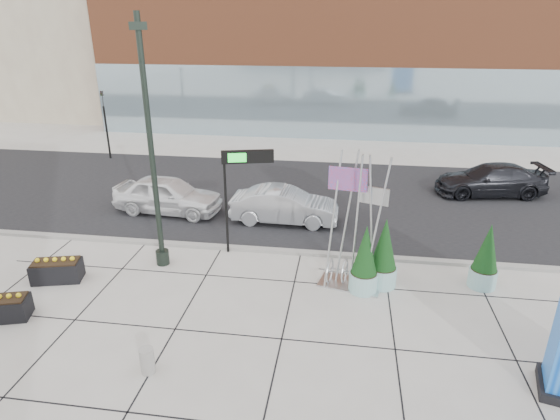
# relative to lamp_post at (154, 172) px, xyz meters

# --- Properties ---
(ground) EXTENTS (160.00, 160.00, 0.00)m
(ground) POSITION_rel_lamp_post_xyz_m (3.73, -2.56, -3.37)
(ground) COLOR #9E9991
(ground) RESTS_ON ground
(street_asphalt) EXTENTS (80.00, 12.00, 0.02)m
(street_asphalt) POSITION_rel_lamp_post_xyz_m (3.73, 7.44, -3.36)
(street_asphalt) COLOR black
(street_asphalt) RESTS_ON ground
(curb_edge) EXTENTS (80.00, 0.30, 0.12)m
(curb_edge) POSITION_rel_lamp_post_xyz_m (3.73, 1.44, -3.31)
(curb_edge) COLOR gray
(curb_edge) RESTS_ON ground
(tower_podium) EXTENTS (34.00, 10.00, 11.00)m
(tower_podium) POSITION_rel_lamp_post_xyz_m (4.73, 24.44, 2.13)
(tower_podium) COLOR brown
(tower_podium) RESTS_ON ground
(tower_glass_front) EXTENTS (34.00, 0.60, 5.00)m
(tower_glass_front) POSITION_rel_lamp_post_xyz_m (4.73, 19.64, -0.87)
(tower_glass_front) COLOR #8CA5B2
(tower_glass_front) RESTS_ON ground
(lamp_post) EXTENTS (0.56, 0.45, 8.23)m
(lamp_post) POSITION_rel_lamp_post_xyz_m (0.00, 0.00, 0.00)
(lamp_post) COLOR black
(lamp_post) RESTS_ON ground
(public_art_sculpture) EXTENTS (2.14, 1.40, 4.48)m
(public_art_sculpture) POSITION_rel_lamp_post_xyz_m (6.55, -0.49, -2.20)
(public_art_sculpture) COLOR #BBBDC0
(public_art_sculpture) RESTS_ON ground
(concrete_bollard) EXTENTS (0.35, 0.35, 0.68)m
(concrete_bollard) POSITION_rel_lamp_post_xyz_m (1.69, -5.28, -3.03)
(concrete_bollard) COLOR gray
(concrete_bollard) RESTS_ON ground
(overhead_street_sign) EXTENTS (1.79, 0.61, 3.84)m
(overhead_street_sign) POSITION_rel_lamp_post_xyz_m (2.70, 1.23, -0.07)
(overhead_street_sign) COLOR black
(overhead_street_sign) RESTS_ON ground
(round_planter_east) EXTENTS (0.88, 0.88, 2.19)m
(round_planter_east) POSITION_rel_lamp_post_xyz_m (10.73, 0.05, -2.33)
(round_planter_east) COLOR #8FC1BF
(round_planter_east) RESTS_ON ground
(round_planter_mid) EXTENTS (0.90, 0.90, 2.25)m
(round_planter_mid) POSITION_rel_lamp_post_xyz_m (6.93, -0.76, -2.30)
(round_planter_mid) COLOR #8FC1BF
(round_planter_mid) RESTS_ON ground
(round_planter_west) EXTENTS (0.94, 0.94, 2.34)m
(round_planter_west) POSITION_rel_lamp_post_xyz_m (7.53, -0.34, -2.26)
(round_planter_west) COLOR #8FC1BF
(round_planter_west) RESTS_ON ground
(box_planter_north) EXTENTS (1.67, 1.12, 0.84)m
(box_planter_north) POSITION_rel_lamp_post_xyz_m (-3.01, -1.56, -2.98)
(box_planter_north) COLOR black
(box_planter_north) RESTS_ON ground
(box_planter_south) EXTENTS (1.59, 1.10, 0.79)m
(box_planter_south) POSITION_rel_lamp_post_xyz_m (-3.33, -3.76, -3.01)
(box_planter_south) COLOR black
(box_planter_south) RESTS_ON ground
(car_white_west) EXTENTS (4.94, 2.39, 1.63)m
(car_white_west) POSITION_rel_lamp_post_xyz_m (-1.50, 4.59, -2.56)
(car_white_west) COLOR white
(car_white_west) RESTS_ON ground
(car_silver_mid) EXTENTS (4.50, 1.63, 1.48)m
(car_silver_mid) POSITION_rel_lamp_post_xyz_m (3.74, 4.24, -2.63)
(car_silver_mid) COLOR #ACAEB4
(car_silver_mid) RESTS_ON ground
(car_dark_east) EXTENTS (5.42, 2.80, 1.50)m
(car_dark_east) POSITION_rel_lamp_post_xyz_m (13.20, 8.99, -2.62)
(car_dark_east) COLOR black
(car_dark_east) RESTS_ON ground
(traffic_signal) EXTENTS (0.15, 0.18, 4.10)m
(traffic_signal) POSITION_rel_lamp_post_xyz_m (-8.27, 12.44, -1.07)
(traffic_signal) COLOR black
(traffic_signal) RESTS_ON ground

